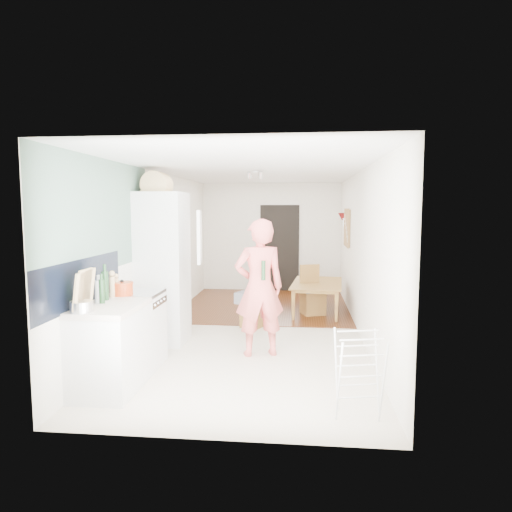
% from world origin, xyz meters
% --- Properties ---
extents(room_shell, '(3.20, 7.00, 2.50)m').
position_xyz_m(room_shell, '(0.00, 0.00, 1.25)').
color(room_shell, white).
rests_on(room_shell, ground).
extents(floor, '(3.20, 7.00, 0.01)m').
position_xyz_m(floor, '(0.00, 0.00, 0.00)').
color(floor, beige).
rests_on(floor, ground).
extents(wood_floor_overlay, '(3.20, 3.30, 0.01)m').
position_xyz_m(wood_floor_overlay, '(0.00, 1.85, 0.01)').
color(wood_floor_overlay, '#552A11').
rests_on(wood_floor_overlay, room_shell).
extents(sage_wall_panel, '(0.02, 3.00, 1.30)m').
position_xyz_m(sage_wall_panel, '(-1.59, -2.00, 1.85)').
color(sage_wall_panel, slate).
rests_on(sage_wall_panel, room_shell).
extents(tile_splashback, '(0.02, 1.90, 0.50)m').
position_xyz_m(tile_splashback, '(-1.59, -2.55, 1.15)').
color(tile_splashback, black).
rests_on(tile_splashback, room_shell).
extents(doorway_recess, '(0.90, 0.04, 2.00)m').
position_xyz_m(doorway_recess, '(0.20, 3.48, 1.00)').
color(doorway_recess, black).
rests_on(doorway_recess, room_shell).
extents(base_cabinet, '(0.60, 0.90, 0.86)m').
position_xyz_m(base_cabinet, '(-1.30, -2.55, 0.43)').
color(base_cabinet, silver).
rests_on(base_cabinet, room_shell).
extents(worktop, '(0.62, 0.92, 0.06)m').
position_xyz_m(worktop, '(-1.30, -2.55, 0.89)').
color(worktop, beige).
rests_on(worktop, room_shell).
extents(range_cooker, '(0.60, 0.60, 0.88)m').
position_xyz_m(range_cooker, '(-1.30, -1.80, 0.44)').
color(range_cooker, silver).
rests_on(range_cooker, room_shell).
extents(cooker_top, '(0.60, 0.60, 0.04)m').
position_xyz_m(cooker_top, '(-1.30, -1.80, 0.90)').
color(cooker_top, silver).
rests_on(cooker_top, room_shell).
extents(fridge_housing, '(0.66, 0.66, 2.15)m').
position_xyz_m(fridge_housing, '(-1.27, -0.78, 1.07)').
color(fridge_housing, silver).
rests_on(fridge_housing, room_shell).
extents(fridge_door, '(0.14, 0.56, 0.70)m').
position_xyz_m(fridge_door, '(-0.66, -1.08, 1.55)').
color(fridge_door, silver).
rests_on(fridge_door, room_shell).
extents(fridge_interior, '(0.02, 0.52, 0.66)m').
position_xyz_m(fridge_interior, '(-0.96, -0.78, 1.55)').
color(fridge_interior, white).
rests_on(fridge_interior, room_shell).
extents(pinboard, '(0.03, 0.90, 0.70)m').
position_xyz_m(pinboard, '(1.58, 1.90, 1.55)').
color(pinboard, tan).
rests_on(pinboard, room_shell).
extents(pinboard_frame, '(0.00, 0.94, 0.74)m').
position_xyz_m(pinboard_frame, '(1.57, 1.90, 1.55)').
color(pinboard_frame, olive).
rests_on(pinboard_frame, room_shell).
extents(wall_sconce, '(0.18, 0.18, 0.16)m').
position_xyz_m(wall_sconce, '(1.54, 2.55, 1.75)').
color(wall_sconce, maroon).
rests_on(wall_sconce, room_shell).
extents(person, '(0.89, 0.72, 2.12)m').
position_xyz_m(person, '(0.16, -1.24, 1.06)').
color(person, '#EE6862').
rests_on(person, floor).
extents(dining_table, '(0.87, 1.41, 0.48)m').
position_xyz_m(dining_table, '(1.03, 1.32, 0.24)').
color(dining_table, olive).
rests_on(dining_table, floor).
extents(dining_chair, '(0.48, 0.48, 0.90)m').
position_xyz_m(dining_chair, '(0.92, 1.13, 0.45)').
color(dining_chair, olive).
rests_on(dining_chair, floor).
extents(stool, '(0.40, 0.40, 0.41)m').
position_xyz_m(stool, '(-0.08, 0.17, 0.20)').
color(stool, olive).
rests_on(stool, floor).
extents(grey_drape, '(0.52, 0.52, 0.18)m').
position_xyz_m(grey_drape, '(-0.10, 0.12, 0.49)').
color(grey_drape, gray).
rests_on(grey_drape, stool).
extents(drying_rack, '(0.47, 0.44, 0.79)m').
position_xyz_m(drying_rack, '(1.24, -2.92, 0.40)').
color(drying_rack, silver).
rests_on(drying_rack, floor).
extents(bread_bin, '(0.46, 0.44, 0.20)m').
position_xyz_m(bread_bin, '(-1.32, -0.79, 2.25)').
color(bread_bin, '#D1B87B').
rests_on(bread_bin, fridge_housing).
extents(red_casserole, '(0.31, 0.31, 0.15)m').
position_xyz_m(red_casserole, '(-1.37, -2.02, 1.00)').
color(red_casserole, '#BF3E16').
rests_on(red_casserole, cooker_top).
extents(steel_pan, '(0.22, 0.22, 0.11)m').
position_xyz_m(steel_pan, '(-1.42, -2.90, 0.97)').
color(steel_pan, silver).
rests_on(steel_pan, worktop).
extents(held_bottle, '(0.05, 0.05, 0.25)m').
position_xyz_m(held_bottle, '(0.23, -1.40, 1.15)').
color(held_bottle, '#1E4220').
rests_on(held_bottle, person).
extents(bottle_a, '(0.09, 0.09, 0.32)m').
position_xyz_m(bottle_a, '(-1.44, -2.31, 1.08)').
color(bottle_a, '#1E4220').
rests_on(bottle_a, worktop).
extents(bottle_b, '(0.06, 0.06, 0.25)m').
position_xyz_m(bottle_b, '(-1.41, -2.48, 1.05)').
color(bottle_b, '#1E4220').
rests_on(bottle_b, worktop).
extents(bottle_c, '(0.10, 0.10, 0.24)m').
position_xyz_m(bottle_c, '(-1.45, -2.45, 1.04)').
color(bottle_c, beige).
rests_on(bottle_c, worktop).
extents(pepper_mill_front, '(0.07, 0.07, 0.20)m').
position_xyz_m(pepper_mill_front, '(-1.44, -2.02, 1.02)').
color(pepper_mill_front, '#D1B87B').
rests_on(pepper_mill_front, worktop).
extents(pepper_mill_back, '(0.07, 0.07, 0.24)m').
position_xyz_m(pepper_mill_back, '(-1.44, -2.13, 1.04)').
color(pepper_mill_back, '#D1B87B').
rests_on(pepper_mill_back, worktop).
extents(chopping_boards, '(0.07, 0.31, 0.41)m').
position_xyz_m(chopping_boards, '(-1.43, -2.82, 1.13)').
color(chopping_boards, '#D1B87B').
rests_on(chopping_boards, worktop).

